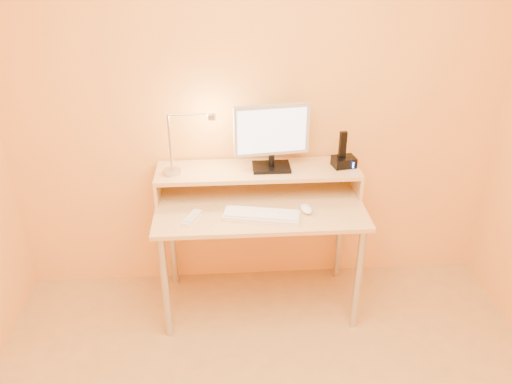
{
  "coord_description": "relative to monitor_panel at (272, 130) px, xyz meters",
  "views": [
    {
      "loc": [
        -0.2,
        -1.4,
        2.19
      ],
      "look_at": [
        -0.03,
        1.13,
        0.83
      ],
      "focal_mm": 36.24,
      "sensor_mm": 36.0,
      "label": 1
    }
  ],
  "objects": [
    {
      "name": "desk_leg_br",
      "position": [
        0.47,
        0.09,
        -0.77
      ],
      "size": [
        0.04,
        0.04,
        0.69
      ],
      "primitive_type": "cylinder",
      "color": "#B9B9C4",
      "rests_on": "floor"
    },
    {
      "name": "lamp_arm",
      "position": [
        -0.46,
        -0.04,
        0.12
      ],
      "size": [
        0.24,
        0.01,
        0.01
      ],
      "primitive_type": "cylinder",
      "rotation": [
        0.0,
        1.57,
        0.0
      ],
      "color": "#B9B9C4",
      "rests_on": "lamp_post"
    },
    {
      "name": "phone_dock",
      "position": [
        0.43,
        -0.01,
        -0.21
      ],
      "size": [
        0.15,
        0.12,
        0.06
      ],
      "primitive_type": "cube",
      "rotation": [
        0.0,
        0.0,
        0.18
      ],
      "color": "black",
      "rests_on": "desk_shelf"
    },
    {
      "name": "lamp_bulb",
      "position": [
        -0.34,
        -0.04,
        0.09
      ],
      "size": [
        0.03,
        0.03,
        0.0
      ],
      "primitive_type": "cylinder",
      "color": "#FFEAC6",
      "rests_on": "lamp_head"
    },
    {
      "name": "remote_control",
      "position": [
        -0.47,
        -0.29,
        -0.39
      ],
      "size": [
        0.11,
        0.17,
        0.02
      ],
      "primitive_type": "cube",
      "rotation": [
        0.0,
        0.0,
        -0.42
      ],
      "color": "white",
      "rests_on": "desk_lower"
    },
    {
      "name": "shelf_riser_right",
      "position": [
        0.51,
        -0.01,
        -0.33
      ],
      "size": [
        0.02,
        0.3,
        0.14
      ],
      "primitive_type": "cube",
      "color": "#E8BD73",
      "rests_on": "desk_lower"
    },
    {
      "name": "monitor_foot",
      "position": [
        -0.0,
        -0.01,
        -0.23
      ],
      "size": [
        0.22,
        0.16,
        0.02
      ],
      "primitive_type": "cube",
      "color": "black",
      "rests_on": "desk_shelf"
    },
    {
      "name": "wall_back",
      "position": [
        -0.08,
        0.16,
        0.13
      ],
      "size": [
        3.0,
        0.04,
        2.5
      ],
      "primitive_type": "cube",
      "color": "#F7AB46",
      "rests_on": "floor"
    },
    {
      "name": "monitor_panel",
      "position": [
        0.0,
        0.0,
        0.0
      ],
      "size": [
        0.44,
        0.09,
        0.3
      ],
      "primitive_type": "cube",
      "rotation": [
        0.0,
        0.0,
        0.13
      ],
      "color": "#B0B0B5",
      "rests_on": "monitor_neck"
    },
    {
      "name": "desk_lower",
      "position": [
        -0.08,
        -0.16,
        -0.41
      ],
      "size": [
        1.2,
        0.6,
        0.02
      ],
      "primitive_type": "cube",
      "color": "#E8BD73",
      "rests_on": "floor"
    },
    {
      "name": "desk_leg_fr",
      "position": [
        0.47,
        -0.41,
        -0.77
      ],
      "size": [
        0.04,
        0.04,
        0.69
      ],
      "primitive_type": "cylinder",
      "color": "#B9B9C4",
      "rests_on": "floor"
    },
    {
      "name": "desk_leg_bl",
      "position": [
        -0.63,
        0.09,
        -0.77
      ],
      "size": [
        0.04,
        0.04,
        0.69
      ],
      "primitive_type": "cylinder",
      "color": "#B9B9C4",
      "rests_on": "floor"
    },
    {
      "name": "monitor_screen",
      "position": [
        0.0,
        -0.02,
        0.0
      ],
      "size": [
        0.39,
        0.05,
        0.26
      ],
      "primitive_type": "cube",
      "rotation": [
        0.0,
        0.0,
        0.13
      ],
      "color": "white",
      "rests_on": "monitor_panel"
    },
    {
      "name": "mouse",
      "position": [
        0.18,
        -0.25,
        -0.38
      ],
      "size": [
        0.08,
        0.12,
        0.04
      ],
      "primitive_type": "ellipsoid",
      "rotation": [
        0.0,
        0.0,
        0.17
      ],
      "color": "white",
      "rests_on": "desk_lower"
    },
    {
      "name": "shelf_riser_left",
      "position": [
        -0.67,
        -0.01,
        -0.33
      ],
      "size": [
        0.02,
        0.3,
        0.14
      ],
      "primitive_type": "cube",
      "color": "#E8BD73",
      "rests_on": "desk_lower"
    },
    {
      "name": "keyboard",
      "position": [
        -0.08,
        -0.3,
        -0.39
      ],
      "size": [
        0.44,
        0.21,
        0.02
      ],
      "primitive_type": "cube",
      "rotation": [
        0.0,
        0.0,
        -0.2
      ],
      "color": "white",
      "rests_on": "desk_lower"
    },
    {
      "name": "phone_handset",
      "position": [
        0.42,
        -0.01,
        -0.1
      ],
      "size": [
        0.04,
        0.03,
        0.16
      ],
      "primitive_type": "cube",
      "rotation": [
        0.0,
        0.0,
        0.18
      ],
      "color": "black",
      "rests_on": "phone_dock"
    },
    {
      "name": "desk_shelf",
      "position": [
        -0.08,
        -0.01,
        -0.25
      ],
      "size": [
        1.2,
        0.3,
        0.02
      ],
      "primitive_type": "cube",
      "color": "#E8BD73",
      "rests_on": "desk_lower"
    },
    {
      "name": "lamp_post",
      "position": [
        -0.58,
        -0.04,
        -0.05
      ],
      "size": [
        0.01,
        0.01,
        0.33
      ],
      "primitive_type": "cylinder",
      "color": "#B9B9C4",
      "rests_on": "lamp_base"
    },
    {
      "name": "monitor_back",
      "position": [
        0.0,
        0.02,
        0.0
      ],
      "size": [
        0.39,
        0.06,
        0.25
      ],
      "primitive_type": "cube",
      "rotation": [
        0.0,
        0.0,
        0.13
      ],
      "color": "black",
      "rests_on": "monitor_panel"
    },
    {
      "name": "phone_led",
      "position": [
        0.48,
        -0.06,
        -0.21
      ],
      "size": [
        0.01,
        0.0,
        0.04
      ],
      "primitive_type": "cube",
      "color": "#248BFF",
      "rests_on": "phone_dock"
    },
    {
      "name": "lamp_base",
      "position": [
        -0.58,
        -0.04,
        -0.23
      ],
      "size": [
        0.1,
        0.1,
        0.02
      ],
      "primitive_type": "cylinder",
      "color": "#B9B9C4",
      "rests_on": "desk_shelf"
    },
    {
      "name": "monitor_neck",
      "position": [
        -0.0,
        -0.01,
        -0.19
      ],
      "size": [
        0.04,
        0.04,
        0.07
      ],
      "primitive_type": "cylinder",
      "color": "black",
      "rests_on": "monitor_foot"
    },
    {
      "name": "desk_leg_fl",
      "position": [
        -0.63,
        -0.41,
        -0.77
      ],
      "size": [
        0.04,
        0.04,
        0.69
      ],
      "primitive_type": "cylinder",
      "color": "#B9B9C4",
      "rests_on": "floor"
    },
    {
      "name": "lamp_head",
      "position": [
        -0.34,
        -0.04,
        0.1
      ],
      "size": [
        0.04,
        0.04,
        0.03
      ],
      "primitive_type": "cylinder",
      "color": "#B9B9C4",
      "rests_on": "lamp_arm"
    }
  ]
}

